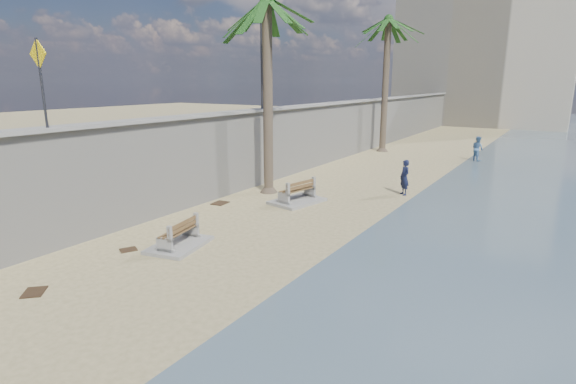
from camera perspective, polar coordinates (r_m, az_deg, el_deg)
The scene contains 15 objects.
ground_plane at distance 10.50m, azimuth -19.09°, elevation -14.63°, with size 140.00×140.00×0.00m, color tan.
seawall at distance 28.69m, azimuth 6.03°, elevation 7.58°, with size 0.45×70.00×3.50m, color gray.
wall_cap at distance 28.55m, azimuth 6.12°, elevation 11.17°, with size 0.80×70.00×0.12m, color gray.
end_building at distance 58.37m, azimuth 23.86°, elevation 14.87°, with size 18.00×12.00×14.00m, color #B7AA93.
bench_near at distance 13.99m, azimuth -13.72°, elevation -5.39°, with size 1.69×2.17×0.81m.
bench_far at distance 18.46m, azimuth 1.17°, elevation -0.16°, with size 1.87×2.40×0.90m.
palm_mid at distance 19.93m, azimuth -2.71°, elevation 22.88°, with size 5.00×5.00×9.02m.
palm_back at distance 32.76m, azimuth 12.66°, elevation 20.35°, with size 5.00×5.00×9.79m.
pedestrian_sign at distance 14.32m, azimuth -28.95°, elevation 13.32°, with size 0.78×0.07×2.40m.
streetlight at distance 21.66m, azimuth -3.38°, elevation 18.57°, with size 0.28×0.28×5.12m.
person_a at distance 20.27m, azimuth 14.60°, elevation 2.11°, with size 0.64×0.44×1.79m, color #131834.
person_b at distance 30.64m, azimuth 22.94°, elevation 5.27°, with size 0.82×0.64×1.70m, color #527BA9.
debris_b at distance 12.47m, azimuth -29.54°, elevation -11.00°, with size 0.58×0.46×0.03m, color #382616.
debris_c at distance 18.62m, azimuth -8.63°, elevation -1.40°, with size 0.67×0.53×0.03m, color #382616.
debris_d at distance 14.25m, azimuth -19.60°, elevation -6.91°, with size 0.47×0.37×0.03m, color #382616.
Camera 1 is at (7.46, -5.56, 4.89)m, focal length 28.00 mm.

